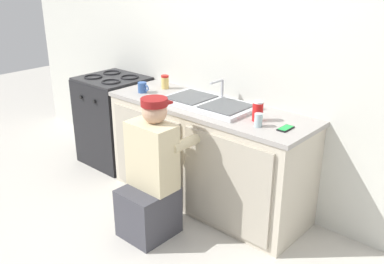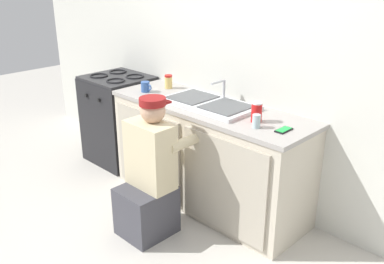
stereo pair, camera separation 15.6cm
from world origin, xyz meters
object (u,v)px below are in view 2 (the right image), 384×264
at_px(stove_range, 120,119).
at_px(condiment_jar, 168,82).
at_px(sink_double_basin, 209,103).
at_px(cell_phone, 284,130).
at_px(soda_cup_red, 257,112).
at_px(coffee_mug, 146,87).
at_px(water_glass, 256,121).
at_px(plumber_person, 149,179).

distance_m(stove_range, condiment_jar, 0.84).
bearing_deg(sink_double_basin, stove_range, -179.90).
distance_m(cell_phone, soda_cup_red, 0.26).
relative_size(soda_cup_red, coffee_mug, 1.21).
distance_m(stove_range, cell_phone, 2.10).
xyz_separation_m(condiment_jar, coffee_mug, (-0.06, -0.23, -0.02)).
xyz_separation_m(coffee_mug, water_glass, (1.28, -0.03, 0.00)).
relative_size(stove_range, water_glass, 9.42).
relative_size(sink_double_basin, water_glass, 8.00).
relative_size(cell_phone, water_glass, 1.40).
bearing_deg(stove_range, cell_phone, -1.47).
xyz_separation_m(sink_double_basin, condiment_jar, (-0.63, 0.12, 0.05)).
bearing_deg(cell_phone, stove_range, 178.53).
bearing_deg(condiment_jar, stove_range, -169.40).
distance_m(plumber_person, cell_phone, 1.09).
xyz_separation_m(condiment_jar, soda_cup_red, (1.15, -0.16, 0.01)).
bearing_deg(cell_phone, plumber_person, -142.20).
xyz_separation_m(sink_double_basin, soda_cup_red, (0.52, -0.04, 0.06)).
bearing_deg(coffee_mug, stove_range, 169.67).
relative_size(sink_double_basin, stove_range, 0.85).
xyz_separation_m(condiment_jar, water_glass, (1.22, -0.26, -0.01)).
xyz_separation_m(stove_range, coffee_mug, (0.59, -0.11, 0.49)).
height_order(stove_range, plumber_person, plumber_person).
bearing_deg(cell_phone, soda_cup_red, 177.19).
distance_m(sink_double_basin, condiment_jar, 0.64).
distance_m(sink_double_basin, stove_range, 1.36).
distance_m(coffee_mug, water_glass, 1.28).
bearing_deg(soda_cup_red, sink_double_basin, 175.30).
height_order(sink_double_basin, coffee_mug, sink_double_basin).
height_order(plumber_person, water_glass, plumber_person).
height_order(stove_range, water_glass, water_glass).
relative_size(stove_range, soda_cup_red, 6.20).
bearing_deg(coffee_mug, soda_cup_red, 3.21).
distance_m(plumber_person, coffee_mug, 1.00).
height_order(sink_double_basin, plumber_person, plumber_person).
relative_size(plumber_person, soda_cup_red, 7.26).
distance_m(sink_double_basin, plumber_person, 0.81).
bearing_deg(stove_range, soda_cup_red, -1.28).
xyz_separation_m(soda_cup_red, coffee_mug, (-1.21, -0.07, -0.03)).
distance_m(sink_double_basin, cell_phone, 0.77).
bearing_deg(sink_double_basin, condiment_jar, 169.19).
bearing_deg(coffee_mug, cell_phone, 2.18).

